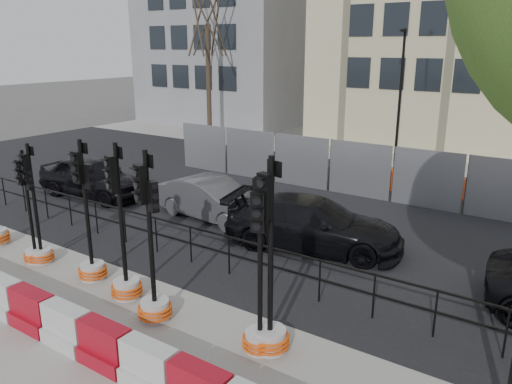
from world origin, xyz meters
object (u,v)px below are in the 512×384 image
Objects in this scene: traffic_signal_d at (90,248)px; car_c at (313,224)px; traffic_signal_h at (260,318)px; car_a at (93,177)px.

traffic_signal_d reaches higher than car_c.
traffic_signal_h is 11.27m from car_a.
car_a is (-10.29, 4.61, 0.05)m from traffic_signal_h.
traffic_signal_d reaches higher than car_a.
traffic_signal_d is at bearing -132.73° from car_a.
car_a is (-5.45, 4.42, -0.06)m from traffic_signal_d.
car_a is 0.87× the size of car_c.
traffic_signal_h is (4.84, -0.19, -0.12)m from traffic_signal_d.
traffic_signal_h is 5.00m from car_c.
car_a is at bearing 140.89° from traffic_signal_d.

